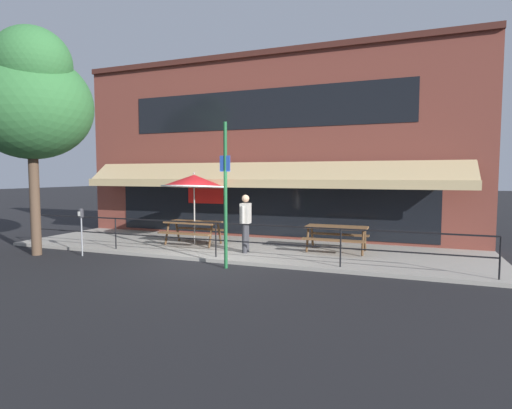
# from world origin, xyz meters

# --- Properties ---
(ground_plane) EXTENTS (120.00, 120.00, 0.00)m
(ground_plane) POSITION_xyz_m (0.00, 0.00, 0.00)
(ground_plane) COLOR black
(patio_deck) EXTENTS (15.00, 4.00, 0.10)m
(patio_deck) POSITION_xyz_m (0.00, 2.00, 0.05)
(patio_deck) COLOR #9E998E
(patio_deck) RESTS_ON ground
(restaurant_building) EXTENTS (15.00, 1.60, 6.80)m
(restaurant_building) POSITION_xyz_m (-0.00, 4.22, 3.38)
(restaurant_building) COLOR brown
(restaurant_building) RESTS_ON ground
(patio_railing) EXTENTS (13.84, 0.04, 0.97)m
(patio_railing) POSITION_xyz_m (0.00, 0.30, 0.80)
(patio_railing) COLOR black
(patio_railing) RESTS_ON patio_deck
(picnic_table_left) EXTENTS (1.80, 1.42, 0.76)m
(picnic_table_left) POSITION_xyz_m (-1.59, 1.83, 0.71)
(picnic_table_left) COLOR brown
(picnic_table_left) RESTS_ON patio_deck
(picnic_table_centre) EXTENTS (1.80, 1.42, 0.76)m
(picnic_table_centre) POSITION_xyz_m (3.03, 2.23, 0.71)
(picnic_table_centre) COLOR brown
(picnic_table_centre) RESTS_ON patio_deck
(patio_umbrella_left) EXTENTS (2.14, 2.14, 2.38)m
(patio_umbrella_left) POSITION_xyz_m (-1.59, 1.92, 2.18)
(patio_umbrella_left) COLOR #B7B2A8
(patio_umbrella_left) RESTS_ON patio_deck
(pedestrian_walking) EXTENTS (0.27, 0.62, 1.71)m
(pedestrian_walking) POSITION_xyz_m (0.54, 1.19, 1.06)
(pedestrian_walking) COLOR #333338
(pedestrian_walking) RESTS_ON patio_deck
(parking_meter_near) EXTENTS (0.15, 0.16, 1.42)m
(parking_meter_near) POSITION_xyz_m (-3.97, -0.54, 1.15)
(parking_meter_near) COLOR gray
(parking_meter_near) RESTS_ON ground
(street_sign_pole) EXTENTS (0.28, 0.09, 3.72)m
(street_sign_pole) POSITION_xyz_m (0.66, -0.45, 1.91)
(street_sign_pole) COLOR #1E6033
(street_sign_pole) RESTS_ON ground
(street_tree_curbside) EXTENTS (3.61, 3.25, 6.46)m
(street_tree_curbside) POSITION_xyz_m (-5.26, -0.97, 4.58)
(street_tree_curbside) COLOR brown
(street_tree_curbside) RESTS_ON ground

